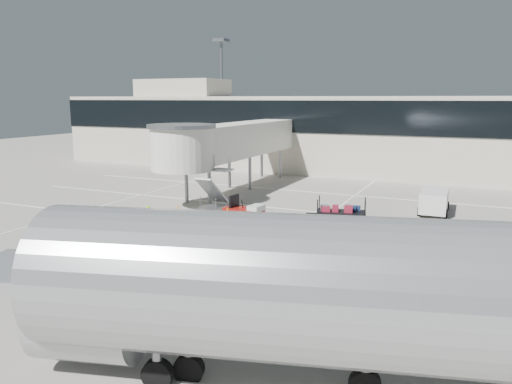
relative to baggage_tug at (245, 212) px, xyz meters
The scene contains 12 objects.
ground 4.76m from the baggage_tug, 110.05° to the right, with size 140.00×140.00×0.00m, color gray.
lane_markings 5.44m from the baggage_tug, 115.01° to the left, with size 40.00×30.00×0.02m.
terminal 25.82m from the baggage_tug, 94.42° to the left, with size 64.00×12.11×15.20m.
jet_bridge 10.30m from the baggage_tug, 125.52° to the left, with size 5.70×20.40×6.03m.
baggage_tug is the anchor object (origin of this frame).
suitcase_cart 6.28m from the baggage_tug, 25.85° to the left, with size 3.90×2.19×1.49m.
box_cart_near 4.46m from the baggage_tug, 104.87° to the right, with size 4.10×2.08×1.57m.
box_cart_far 10.05m from the baggage_tug, 138.23° to the right, with size 3.60×2.46×1.40m.
ground_worker 6.22m from the baggage_tug, 130.41° to the right, with size 0.58×0.38×1.61m, color #93EF19.
minivan 13.36m from the baggage_tug, 35.96° to the left, with size 1.98×4.29×1.61m.
belt_loader 24.01m from the baggage_tug, 135.78° to the left, with size 4.59×2.66×2.09m.
aircraft 19.54m from the baggage_tug, 54.55° to the right, with size 19.71×8.00×5.02m.
Camera 1 is at (15.29, -23.59, 7.82)m, focal length 35.00 mm.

